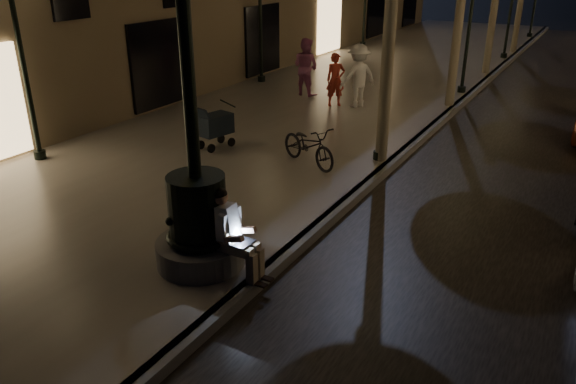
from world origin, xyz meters
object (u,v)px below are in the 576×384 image
Objects in this scene: fountain_lamppost at (197,205)px; lamp_curb_a at (388,29)px; pedestrian_red at (336,80)px; lamp_curb_b at (472,2)px; seated_man_laptop at (231,231)px; bicycle at (309,145)px; stroller at (215,125)px; pedestrian_pink at (306,67)px; pedestrian_white at (358,76)px; lamp_left_a at (17,29)px.

fountain_lamppost is 1.08× the size of lamp_curb_a.
lamp_curb_b is at bearing 10.75° from pedestrian_red.
lamp_curb_b reaches higher than seated_man_laptop.
pedestrian_red is 5.57m from bicycle.
lamp_curb_b is at bearing 80.03° from stroller.
pedestrian_pink is (-4.61, 4.89, -2.07)m from lamp_curb_a.
fountain_lamppost reaches higher than stroller.
pedestrian_white is at bearing -123.27° from lamp_curb_b.
lamp_curb_b is 1.00× the size of lamp_left_a.
pedestrian_pink is (-4.52, 10.89, 0.23)m from seated_man_laptop.
lamp_curb_b is 5.93m from pedestrian_pink.
pedestrian_red is at bearing 94.36° from stroller.
fountain_lamppost is at bearing -92.86° from lamp_curb_b.
pedestrian_red is 0.85× the size of pedestrian_white.
bicycle is (-0.60, 4.83, -0.53)m from fountain_lamppost.
fountain_lamppost is at bearing 42.07° from pedestrian_white.
lamp_curb_a is 3.10m from bicycle.
pedestrian_white is at bearing 36.15° from bicycle.
bicycle is at bearing 104.06° from seated_man_laptop.
pedestrian_pink is 0.98× the size of pedestrian_white.
stroller is at bearing 124.02° from fountain_lamppost.
pedestrian_red is at bearing 103.38° from fountain_lamppost.
lamp_left_a is at bearing 164.08° from seated_man_laptop.
pedestrian_white reaches higher than pedestrian_pink.
seated_man_laptop is 4.99m from bicycle.
bicycle is (-1.30, -1.17, -2.56)m from lamp_curb_a.
lamp_left_a is at bearing -150.60° from lamp_curb_a.
pedestrian_pink is at bearing -72.56° from pedestrian_white.
stroller is at bearing 106.13° from pedestrian_pink.
lamp_curb_a reaches higher than pedestrian_red.
pedestrian_red reaches higher than stroller.
pedestrian_red is (0.80, 5.35, 0.23)m from stroller.
lamp_curb_a is 8.15m from lamp_left_a.
fountain_lamppost is at bearing -148.46° from bicycle.
lamp_curb_a is at bearing 61.96° from pedestrian_white.
fountain_lamppost is at bearing -117.47° from pedestrian_red.
fountain_lamppost reaches higher than pedestrian_red.
bicycle is at bearing -98.05° from lamp_curb_b.
pedestrian_white is (-2.42, 4.30, -2.05)m from lamp_curb_a.
lamp_curb_a is 2.65× the size of bicycle.
lamp_left_a is (-6.40, 2.00, 2.02)m from fountain_lamppost.
lamp_curb_b is 13.94m from lamp_left_a.
stroller is at bearing 40.56° from lamp_left_a.
lamp_left_a is 2.45× the size of pedestrian_white.
bicycle is (2.60, 0.09, -0.13)m from stroller.
fountain_lamppost is at bearing 119.31° from pedestrian_pink.
lamp_curb_b is at bearing 59.39° from lamp_left_a.
stroller is at bearing 17.73° from pedestrian_white.
lamp_curb_b reaches higher than pedestrian_white.
lamp_left_a reaches higher than seated_man_laptop.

